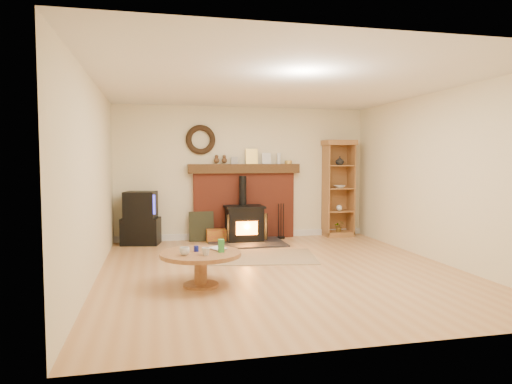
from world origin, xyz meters
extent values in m
plane|color=tan|center=(0.00, 0.00, 0.00)|extent=(5.50, 5.50, 0.00)
cube|color=beige|center=(0.00, 2.75, 1.30)|extent=(5.00, 0.02, 2.60)
cube|color=beige|center=(0.00, -2.75, 1.30)|extent=(5.00, 0.02, 2.60)
cube|color=beige|center=(-2.50, 0.00, 1.30)|extent=(0.02, 5.50, 2.60)
cube|color=beige|center=(2.50, 0.00, 1.30)|extent=(0.02, 5.50, 2.60)
cube|color=white|center=(0.00, 0.00, 2.60)|extent=(5.00, 5.50, 0.02)
cube|color=white|center=(0.00, 2.73, 0.06)|extent=(5.00, 0.04, 0.12)
torus|color=black|center=(-0.85, 2.69, 1.95)|extent=(0.57, 0.11, 0.57)
cube|color=brown|center=(0.00, 2.67, 0.65)|extent=(2.00, 0.15, 1.30)
cube|color=#371F11|center=(0.00, 2.64, 1.39)|extent=(2.20, 0.22, 0.18)
cube|color=#999999|center=(-0.20, 2.65, 1.55)|extent=(0.13, 0.05, 0.14)
cube|color=gold|center=(0.15, 2.67, 1.63)|extent=(0.24, 0.06, 0.30)
cube|color=white|center=(0.45, 2.67, 1.59)|extent=(0.18, 0.05, 0.22)
cylinder|color=white|center=(0.70, 2.65, 1.59)|extent=(0.08, 0.08, 0.22)
cylinder|color=gold|center=(0.90, 2.65, 1.51)|extent=(0.14, 0.14, 0.07)
cube|color=black|center=(-0.07, 2.10, 0.01)|extent=(1.40, 1.00, 0.03)
cube|color=black|center=(-0.07, 2.30, 0.34)|extent=(0.67, 0.48, 0.62)
cube|color=black|center=(-0.07, 2.30, 0.67)|extent=(0.74, 0.53, 0.04)
cylinder|color=black|center=(-0.07, 2.45, 0.97)|extent=(0.14, 0.14, 0.56)
cube|color=orange|center=(-0.07, 2.05, 0.30)|extent=(0.40, 0.02, 0.25)
cube|color=black|center=(-0.38, 2.11, 0.32)|extent=(0.16, 0.22, 0.50)
cube|color=black|center=(0.23, 2.11, 0.32)|extent=(0.16, 0.22, 0.50)
cube|color=brown|center=(-0.09, 0.89, 0.01)|extent=(1.92, 1.48, 0.01)
cube|color=black|center=(-1.99, 2.47, 0.24)|extent=(0.75, 0.59, 0.49)
cube|color=black|center=(-1.99, 2.47, 0.73)|extent=(0.64, 0.57, 0.49)
cube|color=#3632C4|center=(-1.94, 2.24, 0.76)|extent=(0.44, 0.11, 0.35)
cube|color=olive|center=(1.93, 2.53, 0.05)|extent=(0.57, 0.41, 0.10)
cube|color=olive|center=(1.93, 2.73, 0.95)|extent=(0.57, 0.02, 1.81)
cube|color=olive|center=(1.66, 2.53, 0.95)|extent=(0.02, 0.41, 1.81)
cube|color=olive|center=(2.20, 2.53, 0.95)|extent=(0.02, 0.41, 1.81)
cube|color=olive|center=(1.93, 2.53, 1.91)|extent=(0.63, 0.45, 0.10)
cube|color=olive|center=(1.93, 2.53, 0.52)|extent=(0.53, 0.37, 0.02)
cube|color=olive|center=(1.93, 2.53, 0.98)|extent=(0.53, 0.37, 0.02)
cube|color=olive|center=(1.93, 2.53, 1.45)|extent=(0.53, 0.37, 0.02)
imported|color=white|center=(1.93, 2.48, 1.55)|extent=(0.17, 0.17, 0.18)
imported|color=white|center=(1.93, 2.48, 1.02)|extent=(0.22, 0.22, 0.05)
sphere|color=white|center=(1.93, 2.48, 0.59)|extent=(0.12, 0.12, 0.12)
imported|color=green|center=(1.93, 2.48, 0.21)|extent=(0.20, 0.17, 0.22)
cube|color=gold|center=(-0.59, 2.40, 0.12)|extent=(0.39, 0.25, 0.24)
cube|color=black|center=(-0.86, 2.55, 0.29)|extent=(0.48, 0.13, 0.57)
cylinder|color=black|center=(0.71, 2.50, 0.02)|extent=(0.16, 0.16, 0.04)
cylinder|color=black|center=(0.66, 2.50, 0.35)|extent=(0.02, 0.02, 0.70)
cylinder|color=black|center=(0.71, 2.50, 0.35)|extent=(0.02, 0.02, 0.70)
cylinder|color=black|center=(0.76, 2.50, 0.35)|extent=(0.02, 0.02, 0.70)
cylinder|color=brown|center=(-1.19, -0.59, 0.01)|extent=(0.44, 0.44, 0.03)
cylinder|color=brown|center=(-1.19, -0.59, 0.20)|extent=(0.16, 0.16, 0.35)
cylinder|color=brown|center=(-1.19, -0.59, 0.40)|extent=(1.00, 1.00, 0.05)
imported|color=white|center=(-1.39, -0.73, 0.47)|extent=(0.12, 0.12, 0.10)
imported|color=white|center=(-1.15, -0.79, 0.47)|extent=(0.10, 0.10, 0.09)
imported|color=#4C331E|center=(-1.03, -0.50, 0.44)|extent=(0.17, 0.22, 0.02)
cylinder|color=navy|center=(-1.24, -0.54, 0.46)|extent=(0.06, 0.06, 0.07)
cube|color=green|center=(-0.94, -0.65, 0.50)|extent=(0.07, 0.07, 0.16)
camera|label=1|loc=(-1.73, -6.15, 1.56)|focal=32.00mm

